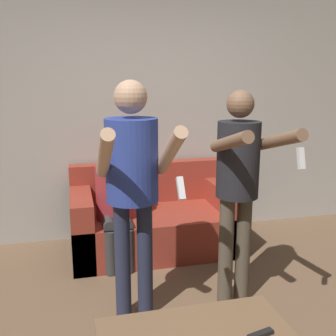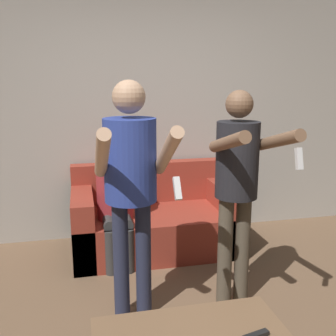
# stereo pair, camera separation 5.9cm
# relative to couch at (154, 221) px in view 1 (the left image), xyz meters

# --- Properties ---
(wall_back) EXTENTS (6.40, 0.06, 2.70)m
(wall_back) POSITION_rel_couch_xyz_m (-0.01, 0.46, 1.07)
(wall_back) COLOR #B7B2A8
(wall_back) RESTS_ON ground_plane
(couch) EXTENTS (1.62, 0.88, 0.83)m
(couch) POSITION_rel_couch_xyz_m (0.00, 0.00, 0.00)
(couch) COLOR #9E3828
(couch) RESTS_ON ground_plane
(person_standing_left) EXTENTS (0.47, 0.73, 1.68)m
(person_standing_left) POSITION_rel_couch_xyz_m (-0.38, -1.15, 0.78)
(person_standing_left) COLOR #282D47
(person_standing_left) RESTS_ON ground_plane
(person_standing_right) EXTENTS (0.42, 0.69, 1.61)m
(person_standing_right) POSITION_rel_couch_xyz_m (0.38, -1.15, 0.72)
(person_standing_right) COLOR brown
(person_standing_right) RESTS_ON ground_plane
(person_seated) EXTENTS (0.33, 0.54, 1.14)m
(person_seated) POSITION_rel_couch_xyz_m (-0.41, -0.19, 0.35)
(person_seated) COLOR #383838
(person_seated) RESTS_ON ground_plane
(remote_near) EXTENTS (0.15, 0.07, 0.02)m
(remote_near) POSITION_rel_couch_xyz_m (0.14, -2.04, 0.11)
(remote_near) COLOR black
(remote_near) RESTS_ON coffee_table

